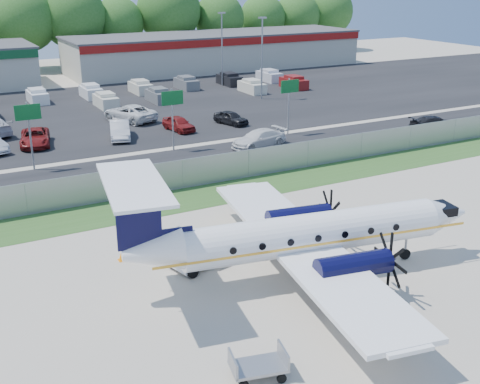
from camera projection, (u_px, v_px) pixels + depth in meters
name	position (u px, v px, depth m)	size (l,w,h in m)	color
ground	(300.00, 275.00, 28.58)	(170.00, 170.00, 0.00)	#BDB2A0
grass_verge	(196.00, 197.00, 38.51)	(170.00, 4.00, 0.02)	#2D561E
access_road	(157.00, 168.00, 44.30)	(170.00, 8.00, 0.02)	black
parking_lot	(83.00, 114.00, 61.69)	(170.00, 32.00, 0.02)	black
perimeter_fence	(183.00, 174.00, 39.83)	(120.00, 0.06, 1.99)	gray
building_east	(216.00, 51.00, 90.57)	(44.40, 12.40, 5.24)	#B8B5A6
sign_left	(29.00, 122.00, 42.75)	(1.80, 0.26, 5.00)	gray
sign_mid	(172.00, 106.00, 47.65)	(1.80, 0.26, 5.00)	gray
sign_right	(289.00, 94.00, 52.54)	(1.80, 0.26, 5.00)	gray
light_pole_ne	(262.00, 53.00, 67.16)	(0.90, 0.35, 9.09)	gray
light_pole_se	(222.00, 44.00, 75.44)	(0.90, 0.35, 9.09)	gray
tree_line	(25.00, 70.00, 89.84)	(112.00, 6.00, 14.00)	#2A5E1B
aircraft	(305.00, 234.00, 27.83)	(18.13, 17.79, 5.54)	white
pushback_tug	(199.00, 253.00, 29.34)	(2.85, 2.37, 1.38)	white
baggage_cart_far	(258.00, 365.00, 21.21)	(2.17, 1.58, 1.03)	gray
cone_nose	(381.00, 208.00, 35.97)	(0.43, 0.43, 0.62)	orange
cone_starboard_wing	(122.00, 256.00, 29.99)	(0.39, 0.39, 0.55)	orange
road_car_mid	(259.00, 147.00, 49.79)	(2.00, 4.91, 1.43)	silver
road_car_east	(434.00, 131.00, 54.88)	(1.92, 4.72, 1.37)	black
parked_car_b	(36.00, 145.00, 50.24)	(2.30, 4.99, 1.39)	maroon
parked_car_c	(120.00, 139.00, 52.37)	(1.62, 4.66, 1.53)	silver
parked_car_d	(179.00, 131.00, 54.97)	(1.58, 3.92, 1.33)	maroon
parked_car_e	(231.00, 124.00, 57.33)	(1.51, 3.74, 1.28)	black
parked_car_g	(130.00, 121.00, 58.61)	(2.69, 5.83, 1.62)	silver
far_parking_rows	(72.00, 105.00, 65.83)	(56.00, 10.00, 1.60)	gray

